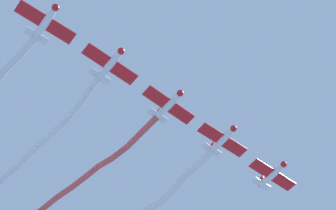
# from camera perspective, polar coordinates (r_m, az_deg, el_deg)

# --- Properties ---
(airplane_lead) EXTENTS (5.26, 6.93, 1.71)m
(airplane_lead) POSITION_cam_1_polar(r_m,az_deg,el_deg) (64.20, -11.87, 7.92)
(airplane_lead) COLOR white
(airplane_left_wing) EXTENTS (5.23, 6.92, 1.71)m
(airplane_left_wing) POSITION_cam_1_polar(r_m,az_deg,el_deg) (65.87, -5.68, 4.00)
(airplane_left_wing) COLOR white
(smoke_trail_left_wing) EXTENTS (24.00, 3.83, 2.27)m
(smoke_trail_left_wing) POSITION_cam_1_polar(r_m,az_deg,el_deg) (73.66, -12.12, -3.39)
(smoke_trail_left_wing) COLOR white
(airplane_right_wing) EXTENTS (5.22, 6.91, 1.71)m
(airplane_right_wing) POSITION_cam_1_polar(r_m,az_deg,el_deg) (68.04, 0.06, 0.01)
(airplane_right_wing) COLOR white
(smoke_trail_right_wing) EXTENTS (25.15, 1.57, 1.51)m
(smoke_trail_right_wing) POSITION_cam_1_polar(r_m,az_deg,el_deg) (74.70, -8.00, -6.84)
(smoke_trail_right_wing) COLOR #DB4C4C
(airplane_slot) EXTENTS (5.25, 6.93, 1.71)m
(airplane_slot) POSITION_cam_1_polar(r_m,az_deg,el_deg) (71.63, 5.33, -3.39)
(airplane_slot) COLOR white
(smoke_trail_slot) EXTENTS (25.44, 3.29, 1.35)m
(smoke_trail_slot) POSITION_cam_1_polar(r_m,az_deg,el_deg) (78.56, -2.13, -10.07)
(smoke_trail_slot) COLOR white
(airplane_trail) EXTENTS (5.25, 6.93, 1.71)m
(airplane_trail) POSITION_cam_1_polar(r_m,az_deg,el_deg) (75.54, 10.14, -6.70)
(airplane_trail) COLOR white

